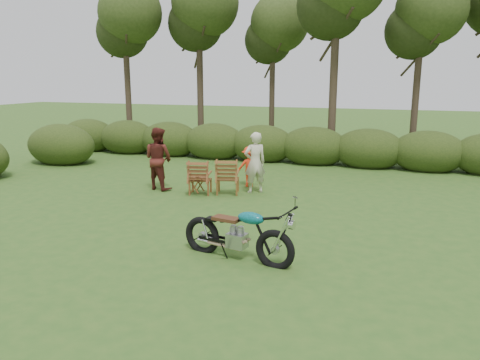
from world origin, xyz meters
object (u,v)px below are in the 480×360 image
(lawn_chair_left, at_px, (200,194))
(adult_a, at_px, (255,192))
(side_table, at_px, (197,186))
(cup, at_px, (198,176))
(lawn_chair_right, at_px, (228,193))
(adult_b, at_px, (160,189))
(child, at_px, (249,186))
(motorcycle, at_px, (237,258))

(lawn_chair_left, height_order, adult_a, adult_a)
(side_table, xyz_separation_m, cup, (0.02, -0.02, 0.29))
(lawn_chair_right, bearing_deg, cup, 12.32)
(lawn_chair_left, bearing_deg, adult_a, -168.72)
(adult_b, xyz_separation_m, child, (2.38, 1.17, 0.00))
(motorcycle, distance_m, lawn_chair_right, 4.78)
(cup, xyz_separation_m, adult_b, (-1.33, 0.23, -0.53))
(cup, bearing_deg, side_table, 140.24)
(motorcycle, distance_m, child, 5.65)
(cup, bearing_deg, adult_a, 27.04)
(lawn_chair_left, relative_size, cup, 8.41)
(motorcycle, relative_size, lawn_chair_left, 2.20)
(lawn_chair_left, xyz_separation_m, adult_a, (1.40, 0.63, 0.00))
(motorcycle, distance_m, adult_b, 5.79)
(adult_b, bearing_deg, lawn_chair_right, -161.24)
(lawn_chair_left, distance_m, cup, 0.54)
(lawn_chair_left, bearing_deg, side_table, 46.95)
(lawn_chair_right, height_order, child, child)
(cup, distance_m, adult_b, 1.45)
(adult_b, bearing_deg, cup, -175.16)
(side_table, bearing_deg, adult_a, 26.09)
(side_table, height_order, adult_b, adult_b)
(lawn_chair_left, xyz_separation_m, cup, (-0.03, -0.10, 0.53))
(lawn_chair_right, relative_size, side_table, 2.08)
(lawn_chair_left, relative_size, adult_a, 0.56)
(adult_b, bearing_deg, child, -139.08)
(lawn_chair_right, xyz_separation_m, adult_a, (0.69, 0.35, 0.00))
(lawn_chair_right, distance_m, adult_b, 2.08)
(side_table, bearing_deg, cup, -39.76)
(side_table, height_order, cup, cup)
(lawn_chair_left, relative_size, side_table, 1.99)
(adult_a, distance_m, adult_b, 2.80)
(side_table, bearing_deg, lawn_chair_right, 25.21)
(cup, distance_m, child, 1.82)
(motorcycle, height_order, child, motorcycle)
(motorcycle, bearing_deg, adult_a, 114.14)
(child, bearing_deg, side_table, 26.01)
(side_table, distance_m, cup, 0.29)
(lawn_chair_right, xyz_separation_m, adult_b, (-2.07, -0.15, 0.00))
(lawn_chair_left, distance_m, side_table, 0.26)
(motorcycle, relative_size, lawn_chair_right, 2.11)
(side_table, distance_m, adult_a, 1.63)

